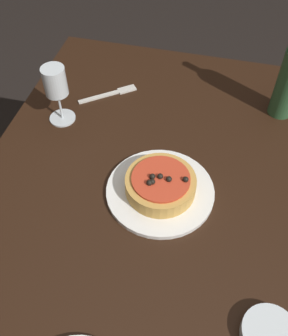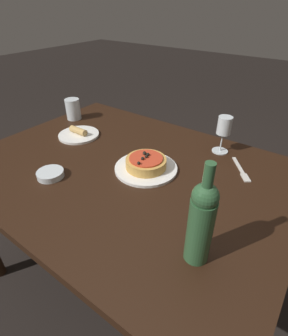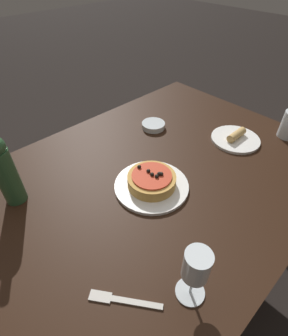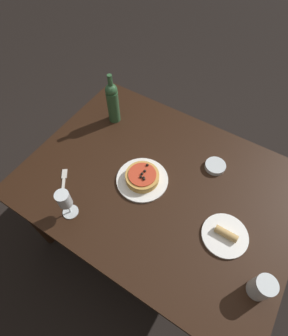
% 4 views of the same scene
% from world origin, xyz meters
% --- Properties ---
extents(ground_plane, '(14.00, 14.00, 0.00)m').
position_xyz_m(ground_plane, '(0.00, 0.00, 0.00)').
color(ground_plane, black).
extents(dining_table, '(1.36, 1.01, 0.75)m').
position_xyz_m(dining_table, '(0.00, 0.00, 0.66)').
color(dining_table, black).
rests_on(dining_table, ground_plane).
extents(dinner_plate, '(0.26, 0.26, 0.01)m').
position_xyz_m(dinner_plate, '(-0.08, -0.04, 0.75)').
color(dinner_plate, white).
rests_on(dinner_plate, dining_table).
extents(pizza, '(0.17, 0.17, 0.06)m').
position_xyz_m(pizza, '(-0.08, -0.04, 0.78)').
color(pizza, gold).
rests_on(pizza, dinner_plate).
extents(wine_glass, '(0.07, 0.07, 0.17)m').
position_xyz_m(wine_glass, '(-0.27, -0.37, 0.87)').
color(wine_glass, silver).
rests_on(wine_glass, dining_table).
extents(side_bowl, '(0.11, 0.11, 0.03)m').
position_xyz_m(side_bowl, '(0.20, 0.23, 0.76)').
color(side_bowl, silver).
rests_on(side_bowl, dining_table).
extents(fork, '(0.13, 0.16, 0.00)m').
position_xyz_m(fork, '(-0.41, -0.26, 0.75)').
color(fork, beige).
rests_on(fork, dining_table).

